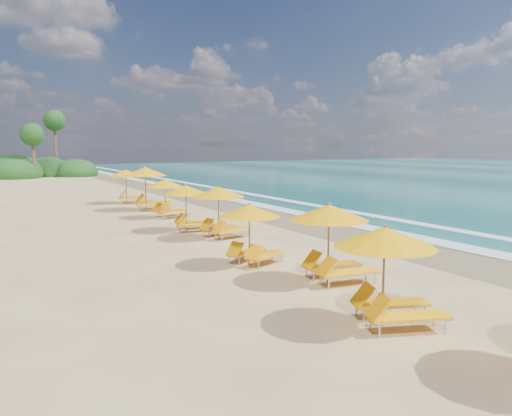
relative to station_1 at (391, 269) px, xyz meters
name	(u,v)px	position (x,y,z in m)	size (l,w,h in m)	color
ground	(256,236)	(2.80, 10.42, -1.25)	(160.00, 160.00, 0.00)	#D1B97A
wet_sand	(329,228)	(6.80, 10.42, -1.24)	(4.00, 160.00, 0.01)	olive
surf_foam	(371,222)	(9.50, 10.42, -1.22)	(4.00, 160.00, 0.01)	white
station_1	(391,269)	(0.00, 0.00, 0.00)	(2.89, 2.85, 2.23)	olive
station_2	(334,237)	(1.14, 3.27, 0.04)	(2.74, 2.61, 2.29)	olive
station_3	(252,230)	(0.15, 6.18, -0.10)	(2.65, 2.61, 2.04)	olive
station_4	(222,208)	(1.33, 10.75, 0.00)	(2.68, 2.56, 2.22)	olive
station_5	(190,205)	(0.84, 12.99, -0.05)	(2.62, 2.53, 2.13)	olive
station_6	(168,196)	(1.40, 17.29, -0.06)	(2.48, 2.35, 2.12)	olive
station_7	(149,185)	(1.49, 20.69, 0.23)	(3.26, 3.14, 2.64)	olive
station_8	(129,184)	(1.43, 24.64, 0.05)	(2.90, 2.82, 2.31)	olive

